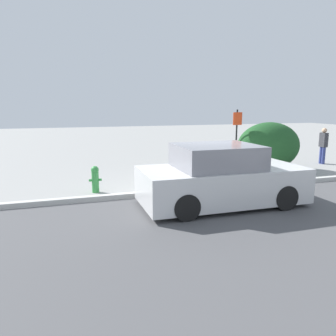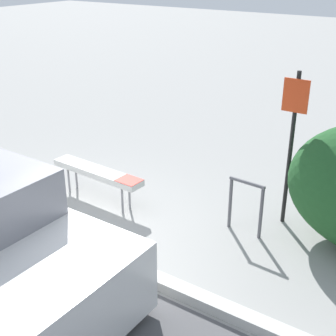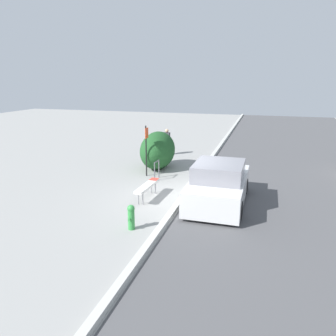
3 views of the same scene
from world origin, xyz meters
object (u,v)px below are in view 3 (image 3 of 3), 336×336
fire_hydrant (131,216)px  parked_car_near (219,185)px  sign_post (146,146)px  bike_rack (157,168)px  pedestrian (167,141)px  bench (147,186)px

fire_hydrant → parked_car_near: bearing=-37.1°
sign_post → parked_car_near: size_ratio=0.57×
sign_post → parked_car_near: (-2.45, -3.62, -0.71)m
bike_rack → pedestrian: 4.79m
sign_post → fire_hydrant: bearing=-164.6°
parked_car_near → fire_hydrant: bearing=143.3°
fire_hydrant → parked_car_near: parked_car_near is taller
fire_hydrant → parked_car_near: 3.58m
fire_hydrant → sign_post: bearing=15.4°
bench → sign_post: size_ratio=0.76×
bike_rack → fire_hydrant: bearing=-170.1°
bike_rack → sign_post: (0.35, 0.60, 0.88)m
bike_rack → sign_post: bearing=59.6°
bench → fire_hydrant: bearing=-168.0°
bike_rack → sign_post: 1.12m
bench → pedestrian: size_ratio=1.15×
pedestrian → parked_car_near: pedestrian is taller
sign_post → fire_hydrant: 5.59m
bench → bike_rack: (2.42, 0.44, 0.01)m
bench → bike_rack: bearing=12.9°
parked_car_near → pedestrian: bearing=30.6°
bike_rack → parked_car_near: parked_car_near is taller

